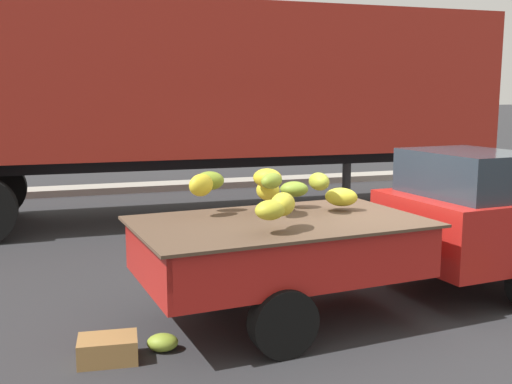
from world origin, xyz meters
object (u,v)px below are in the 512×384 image
object	(u,v)px
pickup_truck	(438,223)
fallen_banana_bunch_near_tailgate	(163,342)
semi_trailer	(186,84)
produce_crate	(108,349)

from	to	relation	value
pickup_truck	fallen_banana_bunch_near_tailgate	world-z (taller)	pickup_truck
semi_trailer	fallen_banana_bunch_near_tailgate	xyz separation A→B (m)	(-1.55, -6.07, -2.46)
pickup_truck	semi_trailer	size ratio (longest dim) A/B	0.44
pickup_truck	produce_crate	world-z (taller)	pickup_truck
pickup_truck	fallen_banana_bunch_near_tailgate	distance (m)	3.46
semi_trailer	fallen_banana_bunch_near_tailgate	world-z (taller)	semi_trailer
fallen_banana_bunch_near_tailgate	produce_crate	distance (m)	0.50
semi_trailer	fallen_banana_bunch_near_tailgate	bearing A→B (deg)	-103.21
fallen_banana_bunch_near_tailgate	pickup_truck	bearing A→B (deg)	9.15
pickup_truck	fallen_banana_bunch_near_tailgate	bearing A→B (deg)	-176.00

